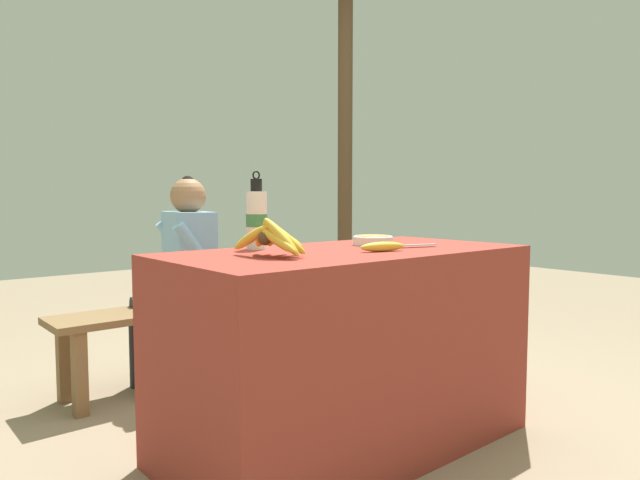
% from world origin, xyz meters
% --- Properties ---
extents(ground_plane, '(12.00, 12.00, 0.00)m').
position_xyz_m(ground_plane, '(0.00, 0.00, 0.00)').
color(ground_plane, gray).
extents(market_counter, '(1.46, 0.73, 0.80)m').
position_xyz_m(market_counter, '(0.00, 0.00, 0.40)').
color(market_counter, maroon).
rests_on(market_counter, ground_plane).
extents(banana_bunch_ripe, '(0.19, 0.31, 0.15)m').
position_xyz_m(banana_bunch_ripe, '(-0.39, -0.04, 0.87)').
color(banana_bunch_ripe, '#4C381E').
rests_on(banana_bunch_ripe, market_counter).
extents(serving_bowl, '(0.17, 0.17, 0.04)m').
position_xyz_m(serving_bowl, '(0.22, 0.08, 0.82)').
color(serving_bowl, white).
rests_on(serving_bowl, market_counter).
extents(water_bottle, '(0.08, 0.08, 0.31)m').
position_xyz_m(water_bottle, '(-0.26, 0.25, 0.92)').
color(water_bottle, white).
rests_on(water_bottle, market_counter).
extents(loose_banana_front, '(0.20, 0.08, 0.04)m').
position_xyz_m(loose_banana_front, '(0.05, -0.15, 0.82)').
color(loose_banana_front, gold).
rests_on(loose_banana_front, market_counter).
extents(knife, '(0.24, 0.09, 0.02)m').
position_xyz_m(knife, '(0.22, -0.09, 0.81)').
color(knife, '#BCBCC1').
rests_on(knife, market_counter).
extents(wooden_bench, '(1.86, 0.32, 0.43)m').
position_xyz_m(wooden_bench, '(0.10, 1.13, 0.36)').
color(wooden_bench, brown).
rests_on(wooden_bench, ground_plane).
extents(seated_vendor, '(0.44, 0.42, 1.12)m').
position_xyz_m(seated_vendor, '(-0.17, 1.11, 0.64)').
color(seated_vendor, '#232328').
rests_on(seated_vendor, ground_plane).
extents(banana_bunch_green, '(0.17, 0.25, 0.14)m').
position_xyz_m(banana_bunch_green, '(0.65, 1.13, 0.49)').
color(banana_bunch_green, '#4C381E').
rests_on(banana_bunch_green, wooden_bench).
extents(support_post_far, '(0.11, 0.11, 2.49)m').
position_xyz_m(support_post_far, '(1.37, 1.51, 1.24)').
color(support_post_far, '#4C3823').
rests_on(support_post_far, ground_plane).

